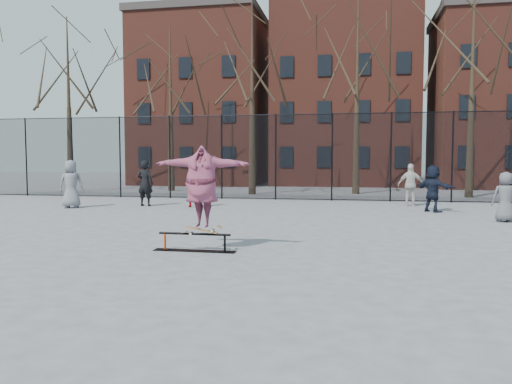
% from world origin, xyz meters
% --- Properties ---
extents(ground, '(100.00, 100.00, 0.00)m').
position_xyz_m(ground, '(0.00, 0.00, 0.00)').
color(ground, slate).
extents(skate_rail, '(1.79, 0.27, 0.39)m').
position_xyz_m(skate_rail, '(-1.17, 0.01, 0.15)').
color(skate_rail, black).
rests_on(skate_rail, ground).
extents(skateboard, '(0.74, 0.18, 0.09)m').
position_xyz_m(skateboard, '(-1.00, 0.01, 0.44)').
color(skateboard, olive).
rests_on(skateboard, skate_rail).
extents(skater, '(2.11, 0.59, 1.71)m').
position_xyz_m(skater, '(-1.00, 0.01, 1.34)').
color(skater, '#753D99').
rests_on(skater, skateboard).
extents(bystander_grey, '(1.06, 0.86, 1.88)m').
position_xyz_m(bystander_grey, '(-8.72, 7.78, 0.94)').
color(bystander_grey, slate).
rests_on(bystander_grey, ground).
extents(bystander_black, '(0.72, 0.51, 1.86)m').
position_xyz_m(bystander_black, '(-6.19, 9.06, 0.93)').
color(bystander_black, black).
rests_on(bystander_black, ground).
extents(bystander_red, '(0.94, 0.80, 1.68)m').
position_xyz_m(bystander_red, '(-4.11, 9.01, 0.84)').
color(bystander_red, '#AA0F14').
rests_on(bystander_red, ground).
extents(bystander_white, '(1.03, 0.47, 1.73)m').
position_xyz_m(bystander_white, '(4.46, 11.04, 0.87)').
color(bystander_white, beige).
rests_on(bystander_white, ground).
extents(bystander_navy, '(1.46, 1.48, 1.70)m').
position_xyz_m(bystander_navy, '(4.99, 8.91, 0.85)').
color(bystander_navy, black).
rests_on(bystander_navy, ground).
extents(bystander_extra, '(0.76, 0.50, 1.54)m').
position_xyz_m(bystander_extra, '(6.74, 6.41, 0.77)').
color(bystander_extra, '#5B5B5F').
rests_on(bystander_extra, ground).
extents(fence, '(34.03, 0.07, 4.00)m').
position_xyz_m(fence, '(-0.01, 13.00, 2.05)').
color(fence, black).
rests_on(fence, ground).
extents(tree_row, '(33.66, 7.46, 10.67)m').
position_xyz_m(tree_row, '(-0.25, 17.15, 7.36)').
color(tree_row, black).
rests_on(tree_row, ground).
extents(rowhouses, '(29.00, 7.00, 13.00)m').
position_xyz_m(rowhouses, '(0.72, 26.00, 6.06)').
color(rowhouses, maroon).
rests_on(rowhouses, ground).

